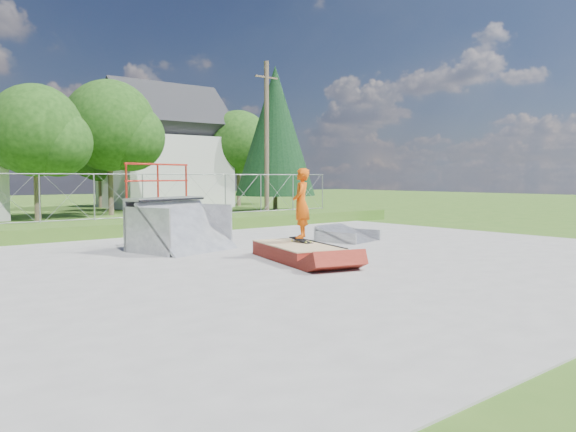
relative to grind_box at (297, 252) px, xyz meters
name	(u,v)px	position (x,y,z in m)	size (l,w,h in m)	color
ground	(317,259)	(0.58, -0.14, -0.21)	(120.00, 120.00, 0.00)	#36631C
concrete_pad	(317,258)	(0.58, -0.14, -0.19)	(20.00, 16.00, 0.04)	gray
grass_berm	(154,226)	(0.58, 9.36, 0.04)	(24.00, 3.00, 0.50)	#36631C
grind_box	(297,252)	(0.00, 0.00, 0.00)	(2.05, 3.10, 0.42)	maroon
quarter_pipe	(183,207)	(-1.38, 3.50, 1.07)	(2.57, 2.17, 2.57)	gray
flat_bank_ramp	(348,234)	(4.07, 2.13, 0.03)	(1.59, 1.70, 0.49)	gray
skateboard	(301,241)	(0.37, 0.26, 0.26)	(0.22, 0.80, 0.02)	black
skater	(301,206)	(0.37, 0.26, 1.18)	(0.68, 0.44, 1.86)	#DC510A
chain_link_fence	(143,196)	(0.58, 10.36, 1.19)	(20.00, 0.06, 1.80)	#93959B
gable_house	(165,154)	(9.58, 25.86, 3.62)	(8.40, 6.08, 8.94)	silver
utility_pole	(267,141)	(8.08, 11.86, 3.79)	(0.24, 0.24, 8.00)	brown
tree_left_near	(42,134)	(-1.17, 17.70, 4.03)	(4.76, 4.48, 6.65)	brown
tree_center	(116,129)	(3.36, 19.68, 4.63)	(5.44, 5.12, 7.60)	brown
tree_right_far	(243,145)	(14.85, 23.69, 4.33)	(5.10, 4.80, 7.12)	brown
tree_back_mid	(104,156)	(5.79, 27.72, 3.42)	(4.08, 3.84, 5.70)	brown
conifer_tree	(275,131)	(12.58, 16.86, 4.84)	(5.04, 5.04, 9.10)	brown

